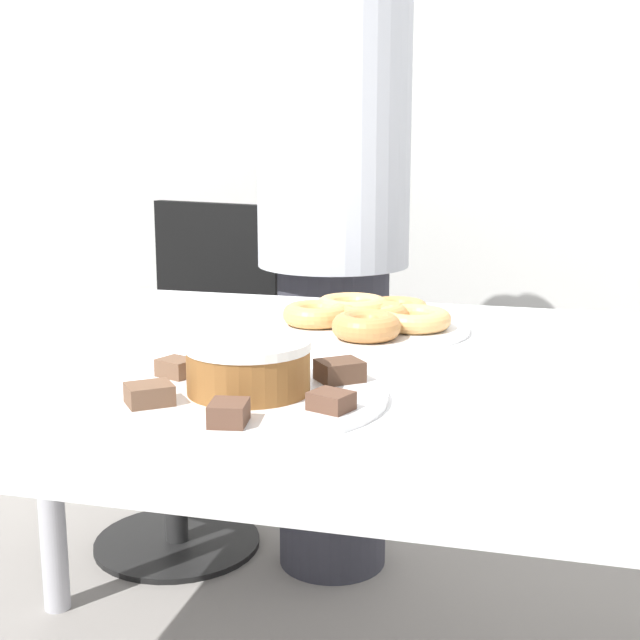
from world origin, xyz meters
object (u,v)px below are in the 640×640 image
plate_donuts (372,327)px  office_chair_left (186,386)px  napkin (566,376)px  plate_cake (249,396)px  frosted_cake (249,366)px  person_standing (333,243)px

plate_donuts → office_chair_left: bearing=134.5°
plate_donuts → napkin: size_ratio=2.76×
office_chair_left → napkin: size_ratio=7.52×
office_chair_left → plate_donuts: (0.63, -0.64, 0.33)m
plate_cake → plate_donuts: same height
plate_cake → plate_donuts: (0.07, 0.44, 0.00)m
frosted_cake → plate_cake: bearing=0.0°
person_standing → plate_donuts: size_ratio=4.76×
plate_donuts → person_standing: bearing=110.1°
frosted_cake → office_chair_left: bearing=117.5°
plate_cake → napkin: size_ratio=2.94×
office_chair_left → plate_cake: bearing=-47.7°
office_chair_left → plate_donuts: bearing=-30.7°
person_standing → frosted_cake: size_ratio=9.93×
napkin → plate_donuts: bearing=143.9°
office_chair_left → plate_cake: office_chair_left is taller
person_standing → plate_cake: bearing=-81.7°
person_standing → napkin: 1.00m
napkin → office_chair_left: bearing=137.4°
office_chair_left → plate_donuts: size_ratio=2.72×
plate_donuts → napkin: bearing=-36.1°
plate_cake → napkin: (0.39, 0.20, -0.00)m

